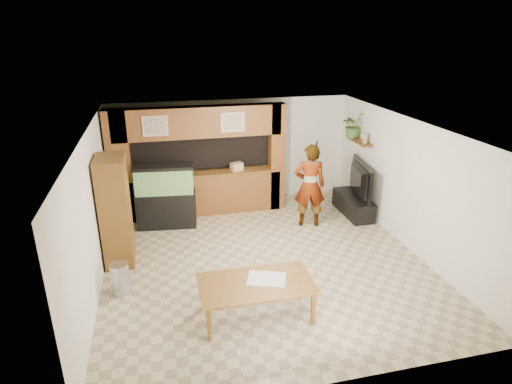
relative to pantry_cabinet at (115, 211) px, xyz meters
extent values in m
plane|color=tan|center=(2.70, -0.60, -1.04)|extent=(6.50, 6.50, 0.00)
plane|color=white|center=(2.70, -0.60, 1.56)|extent=(6.50, 6.50, 0.00)
plane|color=silver|center=(2.70, 2.65, 0.26)|extent=(6.00, 0.00, 6.00)
plane|color=silver|center=(-0.30, -0.60, 0.26)|extent=(0.00, 6.50, 6.50)
plane|color=silver|center=(5.70, -0.60, 0.26)|extent=(0.00, 6.50, 6.50)
cube|color=brown|center=(1.80, 1.85, -0.54)|extent=(3.80, 0.35, 1.00)
cube|color=brown|center=(1.80, 1.85, -0.02)|extent=(3.80, 0.43, 0.04)
cube|color=brown|center=(1.80, 1.85, 1.21)|extent=(3.80, 0.35, 0.70)
cube|color=brown|center=(0.00, 1.85, 0.26)|extent=(0.50, 0.35, 2.60)
cube|color=brown|center=(3.65, 1.85, 0.26)|extent=(0.35, 0.35, 2.60)
cube|color=black|center=(1.80, 2.40, 0.41)|extent=(4.20, 0.45, 0.85)
cube|color=tan|center=(0.85, 1.66, 1.21)|extent=(0.55, 0.03, 0.45)
cube|color=tan|center=(0.85, 1.64, 1.21)|extent=(0.43, 0.01, 0.35)
cube|color=tan|center=(2.55, 1.66, 1.21)|extent=(0.55, 0.03, 0.45)
cube|color=tan|center=(2.55, 1.64, 1.21)|extent=(0.43, 0.01, 0.35)
cylinder|color=black|center=(-0.27, 0.40, 0.86)|extent=(0.04, 0.25, 0.25)
cylinder|color=white|center=(-0.24, 0.40, 0.86)|extent=(0.01, 0.21, 0.21)
cube|color=brown|center=(5.55, 1.35, 0.66)|extent=(0.25, 0.90, 0.04)
cube|color=brown|center=(0.00, 0.00, 0.00)|extent=(0.52, 0.85, 2.08)
cylinder|color=#B2B2B7|center=(0.07, -1.16, -0.76)|extent=(0.31, 0.31, 0.56)
cube|color=black|center=(0.95, 1.35, -0.63)|extent=(1.30, 0.49, 0.81)
cube|color=#2E7340|center=(0.95, 1.35, 0.06)|extent=(1.25, 0.46, 0.56)
cube|color=black|center=(0.95, 1.35, 0.37)|extent=(1.30, 0.49, 0.07)
cube|color=black|center=(5.35, 1.00, -0.81)|extent=(0.50, 1.37, 0.46)
imported|color=black|center=(5.35, 1.00, -0.17)|extent=(0.45, 1.47, 0.84)
cube|color=tan|center=(5.55, 1.11, 0.79)|extent=(0.04, 0.17, 0.22)
imported|color=#3C6729|center=(5.52, 1.68, 0.99)|extent=(0.71, 0.67, 0.63)
imported|color=tan|center=(4.09, 0.67, -0.09)|extent=(0.78, 0.60, 1.90)
cylinder|color=black|center=(4.14, 0.51, 0.90)|extent=(0.04, 0.10, 0.16)
imported|color=brown|center=(2.15, -2.34, -0.73)|extent=(1.75, 0.98, 0.61)
cube|color=silver|center=(2.34, -2.24, -0.42)|extent=(0.69, 0.60, 0.01)
cube|color=tan|center=(2.66, 1.85, 0.09)|extent=(0.32, 0.26, 0.19)
camera|label=1|loc=(0.87, -7.72, 3.21)|focal=30.00mm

